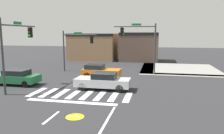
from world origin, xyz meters
TOP-DOWN VIEW (x-y plane):
  - ground_plane at (0.00, 0.00)m, footprint 120.00×120.00m
  - crosswalk_near at (0.00, -4.50)m, footprint 8.20×2.81m
  - bike_detector_marking at (1.32, -9.13)m, footprint 1.09×1.09m
  - curb_corner_northeast at (8.49, 9.42)m, footprint 10.00×10.60m
  - storefront_row at (-2.22, 18.90)m, footprint 16.21×6.27m
  - traffic_signal_northwest at (-4.13, 5.76)m, footprint 4.51×0.32m
  - traffic_signal_northeast at (4.05, 4.92)m, footprint 4.91×0.32m
  - traffic_signal_southwest at (-5.89, -4.01)m, footprint 0.32×4.95m
  - car_orange at (-0.12, 2.31)m, footprint 4.17×1.90m
  - car_green at (-7.13, -2.49)m, footprint 4.30×1.85m
  - car_silver at (1.41, -2.54)m, footprint 4.79×1.84m

SIDE VIEW (x-z plane):
  - ground_plane at x=0.00m, z-range 0.00..0.00m
  - bike_detector_marking at x=1.32m, z-range 0.00..0.01m
  - crosswalk_near at x=0.00m, z-range 0.00..0.01m
  - curb_corner_northeast at x=8.49m, z-range 0.00..0.15m
  - car_green at x=-7.13m, z-range 0.02..1.47m
  - car_silver at x=1.41m, z-range 0.01..1.49m
  - car_orange at x=-0.12m, z-range 0.02..1.51m
  - storefront_row at x=-2.22m, z-range -0.03..5.03m
  - traffic_signal_northwest at x=-4.13m, z-range 0.93..6.17m
  - traffic_signal_southwest at x=-5.89m, z-range 1.10..7.19m
  - traffic_signal_northeast at x=4.05m, z-range 1.19..7.21m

